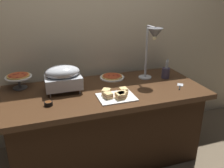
{
  "coord_description": "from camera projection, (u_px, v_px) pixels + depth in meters",
  "views": [
    {
      "loc": [
        -0.58,
        -1.98,
        1.65
      ],
      "look_at": [
        0.07,
        0.0,
        0.81
      ],
      "focal_mm": 37.9,
      "sensor_mm": 36.0,
      "label": 1
    }
  ],
  "objects": [
    {
      "name": "sandwich_platter",
      "position": [
        117.0,
        95.0,
        2.08
      ],
      "size": [
        0.32,
        0.25,
        0.06
      ],
      "color": "white",
      "rests_on": "buffet_table"
    },
    {
      "name": "back_wall",
      "position": [
        91.0,
        34.0,
        2.52
      ],
      "size": [
        4.4,
        0.04,
        2.4
      ],
      "primitive_type": "cube",
      "color": "#C6B593",
      "rests_on": "ground_plane"
    },
    {
      "name": "pizza_plate_front",
      "position": [
        112.0,
        77.0,
        2.54
      ],
      "size": [
        0.26,
        0.26,
        0.03
      ],
      "color": "white",
      "rests_on": "buffet_table"
    },
    {
      "name": "chafing_dish",
      "position": [
        63.0,
        77.0,
        2.16
      ],
      "size": [
        0.33,
        0.24,
        0.25
      ],
      "color": "#B7BABF",
      "rests_on": "buffet_table"
    },
    {
      "name": "heat_lamp",
      "position": [
        153.0,
        39.0,
        2.28
      ],
      "size": [
        0.15,
        0.3,
        0.56
      ],
      "color": "#B7BABF",
      "rests_on": "buffet_table"
    },
    {
      "name": "utensil_holder",
      "position": [
        166.0,
        73.0,
        2.53
      ],
      "size": [
        0.08,
        0.08,
        0.21
      ],
      "color": "#383347",
      "rests_on": "buffet_table"
    },
    {
      "name": "sauce_cup_near",
      "position": [
        48.0,
        103.0,
        1.94
      ],
      "size": [
        0.07,
        0.07,
        0.03
      ],
      "color": "black",
      "rests_on": "buffet_table"
    },
    {
      "name": "serving_spatula",
      "position": [
        180.0,
        86.0,
        2.32
      ],
      "size": [
        0.13,
        0.16,
        0.01
      ],
      "color": "#B7BABF",
      "rests_on": "buffet_table"
    },
    {
      "name": "ground_plane",
      "position": [
        106.0,
        155.0,
        2.53
      ],
      "size": [
        8.0,
        8.0,
        0.0
      ],
      "primitive_type": "plane",
      "color": "brown"
    },
    {
      "name": "buffet_table",
      "position": [
        105.0,
        124.0,
        2.39
      ],
      "size": [
        1.9,
        0.84,
        0.76
      ],
      "color": "#422816",
      "rests_on": "ground_plane"
    },
    {
      "name": "pizza_plate_center",
      "position": [
        19.0,
        78.0,
        2.25
      ],
      "size": [
        0.25,
        0.25,
        0.14
      ],
      "color": "#595B60",
      "rests_on": "buffet_table"
    }
  ]
}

